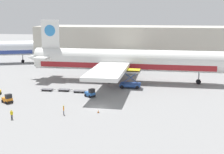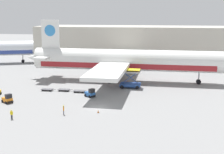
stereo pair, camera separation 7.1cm
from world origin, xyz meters
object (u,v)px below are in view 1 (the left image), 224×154
scissor_lift_loader (130,81)px  airplane_main (123,61)px  baggage_dolly_third (79,91)px  ground_crew_far (64,109)px  baggage_tug_mid (8,99)px  baggage_tug_far (90,93)px  traffic_cone_near (98,111)px  baggage_dolly_lead (47,89)px  baggage_dolly_second (64,90)px  ground_crew_near (12,114)px

scissor_lift_loader → airplane_main: bearing=111.6°
baggage_dolly_third → ground_crew_far: size_ratio=2.03×
airplane_main → ground_crew_far: airplane_main is taller
baggage_tug_mid → baggage_tug_far: size_ratio=1.01×
airplane_main → ground_crew_far: (-7.60, -30.85, -4.75)m
baggage_tug_mid → baggage_tug_far: same height
baggage_tug_far → scissor_lift_loader: bearing=89.6°
baggage_dolly_third → traffic_cone_near: traffic_cone_near is taller
baggage_dolly_third → ground_crew_far: bearing=-83.9°
scissor_lift_loader → ground_crew_far: scissor_lift_loader is taller
ground_crew_far → traffic_cone_near: (6.22, 2.22, -0.79)m
baggage_tug_mid → ground_crew_far: 15.49m
baggage_dolly_third → traffic_cone_near: 16.45m
baggage_dolly_lead → baggage_dolly_third: bearing=-1.2°
traffic_cone_near → scissor_lift_loader: bearing=79.1°
airplane_main → baggage_dolly_second: 19.47m
airplane_main → baggage_dolly_second: (-13.09, -13.34, -5.45)m
baggage_tug_far → traffic_cone_near: 11.77m
baggage_dolly_second → baggage_dolly_third: bearing=-8.4°
baggage_tug_far → ground_crew_near: (-10.73, -17.16, 0.19)m
baggage_tug_far → baggage_dolly_lead: baggage_tug_far is taller
baggage_tug_mid → baggage_dolly_second: (8.85, 11.65, -0.49)m
baggage_dolly_second → baggage_tug_mid: bearing=-125.8°
baggage_tug_far → ground_crew_far: bearing=-61.3°
airplane_main → baggage_dolly_third: (-8.99, -14.05, -5.45)m
scissor_lift_loader → baggage_tug_far: 13.17m
ground_crew_far → ground_crew_near: bearing=-84.1°
scissor_lift_loader → traffic_cone_near: scissor_lift_loader is taller
airplane_main → scissor_lift_loader: bearing=-68.4°
ground_crew_near → ground_crew_far: size_ratio=0.98×
baggage_tug_mid → ground_crew_far: (14.33, -5.86, 0.22)m
baggage_tug_far → traffic_cone_near: bearing=-31.9°
airplane_main → baggage_dolly_third: size_ratio=15.62×
ground_crew_near → ground_crew_far: bearing=29.8°
scissor_lift_loader → baggage_dolly_lead: (-20.01, -6.39, -1.48)m
airplane_main → baggage_dolly_second: airplane_main is taller
baggage_dolly_second → traffic_cone_near: size_ratio=5.92×
ground_crew_near → baggage_dolly_second: bearing=87.2°
baggage_dolly_third → traffic_cone_near: (7.61, -14.58, -0.08)m
baggage_dolly_lead → baggage_dolly_third: size_ratio=1.00×
baggage_dolly_second → baggage_tug_far: bearing=-27.6°
baggage_tug_far → ground_crew_far: 13.45m
baggage_tug_mid → baggage_tug_far: 18.09m
airplane_main → ground_crew_near: 38.61m
baggage_tug_far → baggage_dolly_lead: size_ratio=0.75×
ground_crew_near → traffic_cone_near: (14.77, 6.12, -0.76)m
airplane_main → baggage_dolly_lead: 22.71m
ground_crew_near → ground_crew_far: 9.40m
scissor_lift_loader → traffic_cone_near: size_ratio=8.37×
baggage_tug_far → ground_crew_near: bearing=-84.0°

